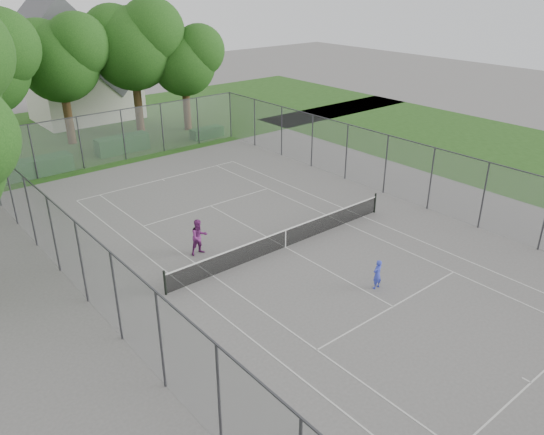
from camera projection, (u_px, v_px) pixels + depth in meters
ground at (285, 247)px, 25.08m from camera, size 120.00×120.00×0.00m
grass_far at (77, 133)px, 43.29m from camera, size 60.00×20.00×0.00m
grass_right at (518, 155)px, 37.82m from camera, size 16.00×40.00×0.00m
court_markings at (285, 247)px, 25.08m from camera, size 11.03×23.83×0.01m
tennis_net at (286, 238)px, 24.87m from camera, size 12.87×0.10×1.10m
perimeter_fence at (286, 212)px, 24.33m from camera, size 18.08×34.08×3.52m
tree_far_midleft at (60, 55)px, 37.84m from camera, size 6.60×6.03×9.49m
tree_far_midright at (133, 42)px, 40.20m from camera, size 7.21×6.58×10.36m
tree_far_right at (185, 58)px, 41.82m from camera, size 5.82×5.32×8.37m
hedge_left at (37, 167)px, 33.94m from camera, size 4.33×1.30×1.08m
hedge_mid at (122, 144)px, 38.30m from camera, size 3.83×1.09×1.20m
hedge_right at (207, 133)px, 41.83m from camera, size 2.63×0.96×0.79m
house at (82, 71)px, 45.88m from camera, size 8.36×6.48×10.41m
girl_player at (377, 274)px, 21.58m from camera, size 0.48×0.33×1.29m
woman_player at (199, 237)px, 24.16m from camera, size 0.87×0.70×1.72m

